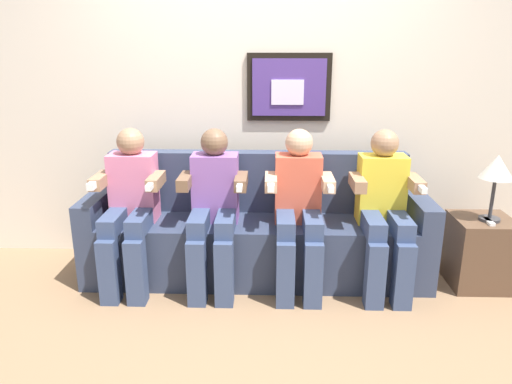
% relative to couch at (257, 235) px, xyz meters
% --- Properties ---
extents(ground_plane, '(6.33, 6.33, 0.00)m').
position_rel_couch_xyz_m(ground_plane, '(0.00, -0.33, -0.31)').
color(ground_plane, '#8C6B4C').
extents(back_wall_assembly, '(4.87, 0.10, 2.60)m').
position_rel_couch_xyz_m(back_wall_assembly, '(0.01, 0.44, 0.99)').
color(back_wall_assembly, beige).
rests_on(back_wall_assembly, ground_plane).
extents(couch, '(2.47, 0.58, 0.90)m').
position_rel_couch_xyz_m(couch, '(0.00, 0.00, 0.00)').
color(couch, '#333D56').
rests_on(couch, ground_plane).
extents(person_leftmost, '(0.46, 0.56, 1.11)m').
position_rel_couch_xyz_m(person_leftmost, '(-0.87, -0.17, 0.29)').
color(person_leftmost, pink).
rests_on(person_leftmost, ground_plane).
extents(person_left_center, '(0.46, 0.56, 1.11)m').
position_rel_couch_xyz_m(person_left_center, '(-0.29, -0.17, 0.29)').
color(person_left_center, '#8C59A5').
rests_on(person_left_center, ground_plane).
extents(person_right_center, '(0.46, 0.56, 1.11)m').
position_rel_couch_xyz_m(person_right_center, '(0.29, -0.17, 0.29)').
color(person_right_center, '#D8593F').
rests_on(person_right_center, ground_plane).
extents(person_rightmost, '(0.46, 0.56, 1.11)m').
position_rel_couch_xyz_m(person_rightmost, '(0.87, -0.17, 0.29)').
color(person_rightmost, yellow).
rests_on(person_rightmost, ground_plane).
extents(side_table_right, '(0.40, 0.40, 0.50)m').
position_rel_couch_xyz_m(side_table_right, '(1.59, -0.11, -0.06)').
color(side_table_right, brown).
rests_on(side_table_right, ground_plane).
extents(table_lamp, '(0.22, 0.22, 0.46)m').
position_rel_couch_xyz_m(table_lamp, '(1.60, -0.14, 0.55)').
color(table_lamp, '#333338').
rests_on(table_lamp, side_table_right).
extents(spare_remote_on_table, '(0.04, 0.13, 0.02)m').
position_rel_couch_xyz_m(spare_remote_on_table, '(1.58, -0.19, 0.20)').
color(spare_remote_on_table, white).
rests_on(spare_remote_on_table, side_table_right).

